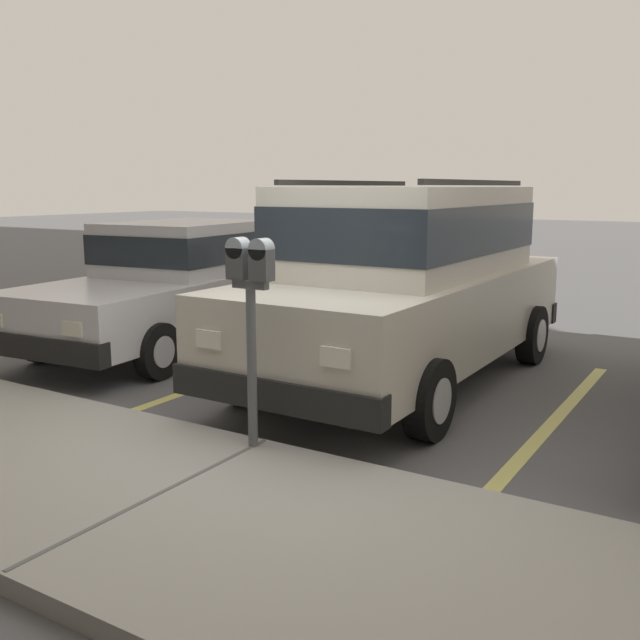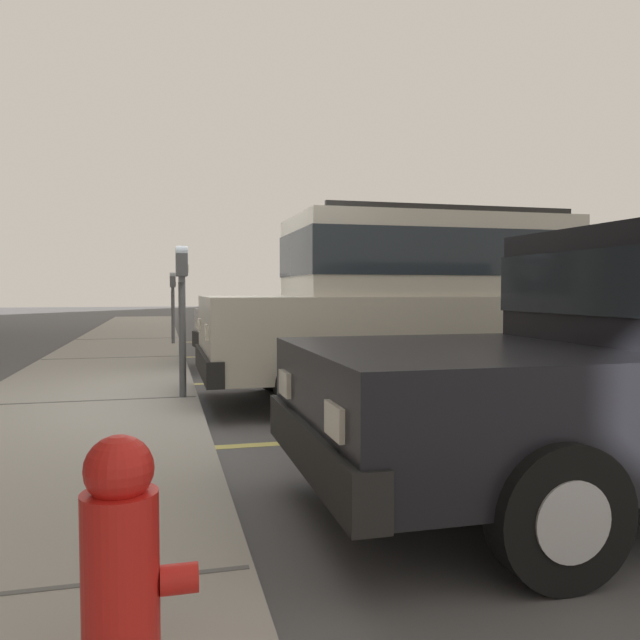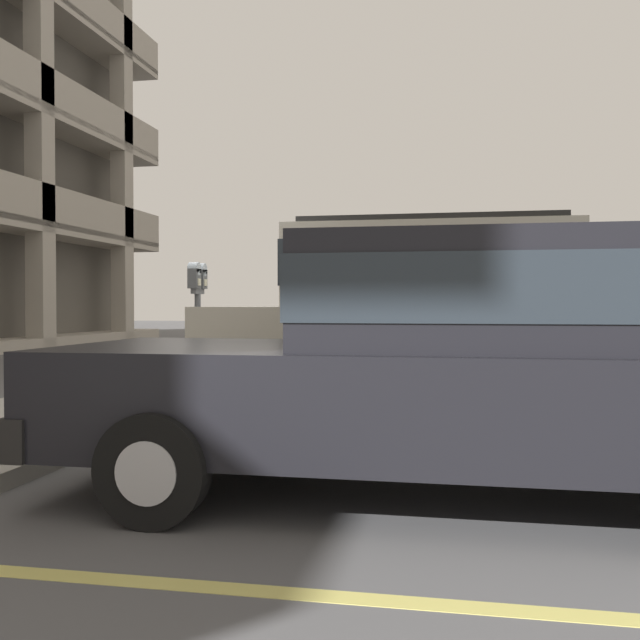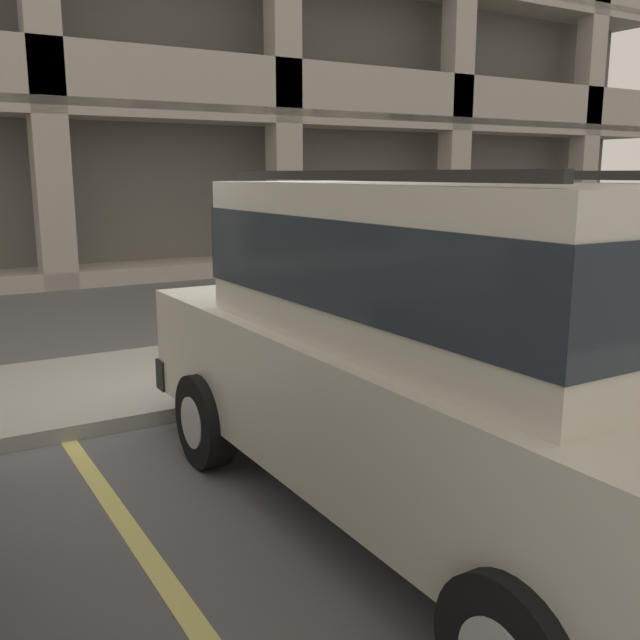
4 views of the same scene
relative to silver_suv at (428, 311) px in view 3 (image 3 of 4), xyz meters
The scene contains 8 objects.
ground_plane 2.51m from the silver_suv, 90.08° to the left, with size 80.00×80.00×0.10m.
sidewalk 3.68m from the silver_suv, 90.05° to the left, with size 40.00×2.20×0.12m.
parking_stall_lines 2.13m from the silver_suv, 27.02° to the left, with size 13.23×4.80×0.01m.
silver_suv is the anchor object (origin of this frame).
red_sedan 3.42m from the silver_suv, behind, with size 1.86×4.49×1.54m.
dark_hatchback 3.18m from the silver_suv, ahead, with size 2.14×4.62×1.54m.
parking_meter_near 2.59m from the silver_suv, 89.92° to the left, with size 0.35×0.12×1.51m.
parking_meter_far 7.05m from the silver_suv, 21.43° to the left, with size 0.35×0.12×1.43m.
Camera 3 is at (-7.66, -2.52, 1.15)m, focal length 40.00 mm.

